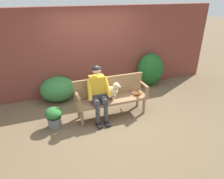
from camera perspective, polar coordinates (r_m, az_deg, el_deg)
The scene contains 13 objects.
ground_plane at distance 5.24m, azimuth 0.00°, elevation -7.21°, with size 40.00×40.00×0.00m, color brown.
brick_garden_fence at distance 6.24m, azimuth -5.60°, elevation 10.77°, with size 8.00×0.30×2.49m, color brown.
hedge_bush_mid_left at distance 6.02m, azimuth -14.82°, elevation 0.19°, with size 1.00×0.92×0.68m, color #337538.
hedge_bush_mid_right at distance 6.83m, azimuth 10.55°, elevation 5.51°, with size 0.88×0.72×1.07m, color #1E5B23.
garden_bench at distance 5.02m, azimuth 0.00°, elevation -3.22°, with size 1.76×0.49×0.48m.
bench_backrest at distance 5.06m, azimuth -0.84°, elevation 1.03°, with size 1.80×0.06×0.50m.
bench_armrest_left_end at distance 4.63m, azimuth -9.45°, elevation -2.57°, with size 0.06×0.49×0.28m.
bench_armrest_right_end at distance 5.16m, azimuth 9.14°, elevation 0.53°, with size 0.06×0.49×0.28m.
person_seated at distance 4.76m, azimuth -3.89°, elevation -0.50°, with size 0.56×0.64×1.35m.
dog_on_bench at distance 4.89m, azimuth 0.02°, elevation -0.27°, with size 0.40×0.39×0.45m.
tennis_racket at distance 5.31m, azimuth 6.73°, elevation -0.81°, with size 0.34×0.58×0.03m.
baseball_glove at distance 5.21m, azimuth 7.19°, elevation -0.96°, with size 0.22×0.17×0.09m, color #9E6B2D.
potted_plant at distance 4.85m, azimuth -15.88°, elevation -7.34°, with size 0.39×0.39×0.50m.
Camera 1 is at (-1.53, -4.12, 2.85)m, focal length 32.77 mm.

